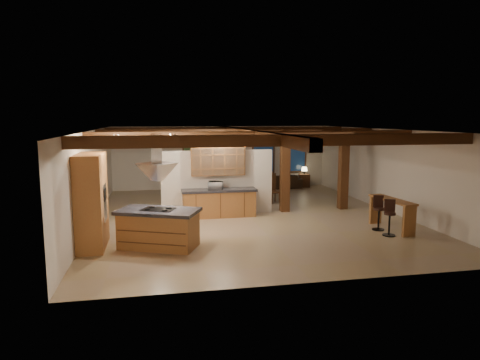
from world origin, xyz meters
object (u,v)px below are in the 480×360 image
object	(u,v)px
sofa	(278,181)
bar_counter	(392,209)
kitchen_island	(159,228)
dining_table	(251,194)

from	to	relation	value
sofa	bar_counter	xyz separation A→B (m)	(1.19, -7.91, 0.30)
kitchen_island	dining_table	world-z (taller)	kitchen_island
kitchen_island	bar_counter	size ratio (longest dim) A/B	1.27
kitchen_island	dining_table	size ratio (longest dim) A/B	1.31
kitchen_island	bar_counter	bearing A→B (deg)	3.64
sofa	bar_counter	distance (m)	8.01
dining_table	sofa	xyz separation A→B (m)	(1.94, 2.84, 0.01)
dining_table	sofa	distance (m)	3.45
sofa	dining_table	bearing A→B (deg)	51.36
kitchen_island	dining_table	xyz separation A→B (m)	(3.64, 5.50, -0.20)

